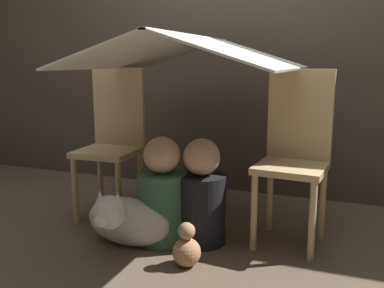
% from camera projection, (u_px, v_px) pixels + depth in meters
% --- Properties ---
extents(ground_plane, '(8.80, 8.80, 0.00)m').
position_uv_depth(ground_plane, '(183.00, 239.00, 2.50)').
color(ground_plane, brown).
extents(wall_back, '(7.00, 0.05, 2.50)m').
position_uv_depth(wall_back, '(235.00, 30.00, 3.23)').
color(wall_back, '#4C4238').
rests_on(wall_back, ground_plane).
extents(chair_left, '(0.38, 0.38, 0.98)m').
position_uv_depth(chair_left, '(113.00, 137.00, 2.81)').
color(chair_left, '#D1B27F').
rests_on(chair_left, ground_plane).
extents(chair_right, '(0.40, 0.40, 0.98)m').
position_uv_depth(chair_right, '(295.00, 151.00, 2.40)').
color(chair_right, '#D1B27F').
rests_on(chair_right, ground_plane).
extents(sheet_canopy, '(1.17, 1.23, 0.19)m').
position_uv_depth(sheet_canopy, '(192.00, 52.00, 2.43)').
color(sheet_canopy, silver).
extents(person_front, '(0.28, 0.28, 0.61)m').
position_uv_depth(person_front, '(162.00, 196.00, 2.42)').
color(person_front, '#38664C').
rests_on(person_front, ground_plane).
extents(person_second, '(0.28, 0.28, 0.60)m').
position_uv_depth(person_second, '(201.00, 198.00, 2.41)').
color(person_second, black).
rests_on(person_second, ground_plane).
extents(dog, '(0.50, 0.40, 0.37)m').
position_uv_depth(dog, '(125.00, 220.00, 2.35)').
color(dog, silver).
rests_on(dog, ground_plane).
extents(floor_cushion, '(0.36, 0.29, 0.10)m').
position_uv_depth(floor_cushion, '(191.00, 225.00, 2.58)').
color(floor_cushion, '#E5CC66').
rests_on(floor_cushion, ground_plane).
extents(plush_toy, '(0.15, 0.15, 0.23)m').
position_uv_depth(plush_toy, '(187.00, 248.00, 2.16)').
color(plush_toy, tan).
rests_on(plush_toy, ground_plane).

